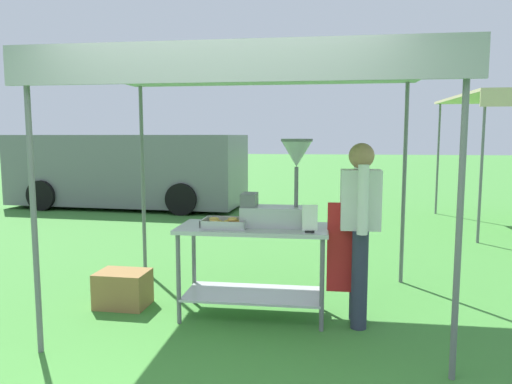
{
  "coord_description": "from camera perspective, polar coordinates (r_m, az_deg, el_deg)",
  "views": [
    {
      "loc": [
        0.72,
        -3.14,
        1.67
      ],
      "look_at": [
        0.1,
        1.33,
        1.14
      ],
      "focal_mm": 33.7,
      "sensor_mm": 36.0,
      "label": 1
    }
  ],
  "objects": [
    {
      "name": "menu_sign",
      "position": [
        4.14,
        6.41,
        -3.4
      ],
      "size": [
        0.13,
        0.05,
        0.24
      ],
      "color": "black",
      "rests_on": "donut_cart"
    },
    {
      "name": "supply_crate",
      "position": [
        4.99,
        -15.5,
        -11.01
      ],
      "size": [
        0.5,
        0.38,
        0.35
      ],
      "color": "olive",
      "rests_on": "ground"
    },
    {
      "name": "donut_fryer",
      "position": [
        4.36,
        2.78,
        -0.0
      ],
      "size": [
        0.64,
        0.28,
        0.8
      ],
      "color": "#B7B7BC",
      "rests_on": "donut_cart"
    },
    {
      "name": "donut_cart",
      "position": [
        4.44,
        -0.36,
        -7.15
      ],
      "size": [
        1.36,
        0.62,
        0.85
      ],
      "color": "#B7B7BC",
      "rests_on": "ground"
    },
    {
      "name": "ground_plane",
      "position": [
        9.32,
        3.36,
        -3.65
      ],
      "size": [
        70.0,
        70.0,
        0.0
      ],
      "primitive_type": "plane",
      "color": "#3D7F33"
    },
    {
      "name": "donut_tray",
      "position": [
        4.39,
        -3.65,
        -3.75
      ],
      "size": [
        0.41,
        0.32,
        0.07
      ],
      "color": "#B7B7BC",
      "rests_on": "donut_cart"
    },
    {
      "name": "stall_canopy",
      "position": [
        4.44,
        -0.19,
        13.9
      ],
      "size": [
        3.26,
        2.43,
        2.31
      ],
      "color": "slate",
      "rests_on": "ground"
    },
    {
      "name": "vendor",
      "position": [
        4.3,
        12.14,
        -3.74
      ],
      "size": [
        0.45,
        0.53,
        1.61
      ],
      "color": "#2D3347",
      "rests_on": "ground"
    },
    {
      "name": "van_grey",
      "position": [
        11.74,
        -14.93,
        2.59
      ],
      "size": [
        5.45,
        2.35,
        1.69
      ],
      "color": "slate",
      "rests_on": "ground"
    }
  ]
}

